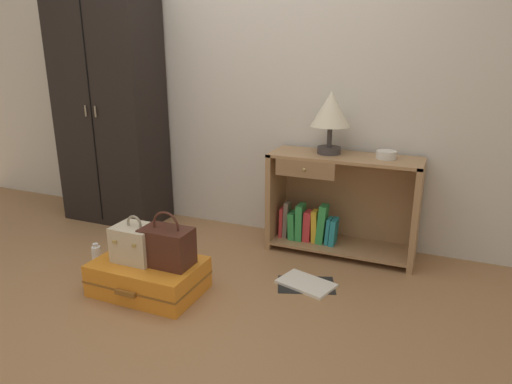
% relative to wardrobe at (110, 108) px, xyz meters
% --- Properties ---
extents(ground_plane, '(9.00, 9.00, 0.00)m').
position_rel_wardrobe_xyz_m(ground_plane, '(1.30, -1.20, -0.99)').
color(ground_plane, '#9E7047').
extents(back_wall, '(6.40, 0.10, 2.60)m').
position_rel_wardrobe_xyz_m(back_wall, '(1.30, 0.30, 0.31)').
color(back_wall, beige).
rests_on(back_wall, ground_plane).
extents(wardrobe, '(0.87, 0.47, 1.97)m').
position_rel_wardrobe_xyz_m(wardrobe, '(0.00, 0.00, 0.00)').
color(wardrobe, black).
rests_on(wardrobe, ground_plane).
extents(bookshelf, '(1.08, 0.39, 0.74)m').
position_rel_wardrobe_xyz_m(bookshelf, '(1.98, 0.05, -0.63)').
color(bookshelf, '#A37A51').
rests_on(bookshelf, ground_plane).
extents(table_lamp, '(0.28, 0.28, 0.44)m').
position_rel_wardrobe_xyz_m(table_lamp, '(1.90, 0.05, 0.06)').
color(table_lamp, '#3D3838').
rests_on(table_lamp, bookshelf).
extents(bowl, '(0.14, 0.14, 0.05)m').
position_rel_wardrobe_xyz_m(bowl, '(2.31, 0.05, -0.22)').
color(bowl, silver).
rests_on(bowl, bookshelf).
extents(suitcase_large, '(0.67, 0.46, 0.21)m').
position_rel_wardrobe_xyz_m(suitcase_large, '(1.06, -1.03, -0.88)').
color(suitcase_large, orange).
rests_on(suitcase_large, ground_plane).
extents(train_case, '(0.26, 0.22, 0.29)m').
position_rel_wardrobe_xyz_m(train_case, '(0.98, -1.03, -0.67)').
color(train_case, beige).
rests_on(train_case, suitcase_large).
extents(handbag, '(0.30, 0.19, 0.34)m').
position_rel_wardrobe_xyz_m(handbag, '(1.20, -1.01, -0.66)').
color(handbag, '#472319').
rests_on(handbag, suitcase_large).
extents(bottle, '(0.06, 0.06, 0.20)m').
position_rel_wardrobe_xyz_m(bottle, '(0.57, -0.93, -0.89)').
color(bottle, white).
rests_on(bottle, ground_plane).
extents(open_book_on_floor, '(0.42, 0.35, 0.02)m').
position_rel_wardrobe_xyz_m(open_book_on_floor, '(1.95, -0.57, -0.98)').
color(open_book_on_floor, white).
rests_on(open_book_on_floor, ground_plane).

